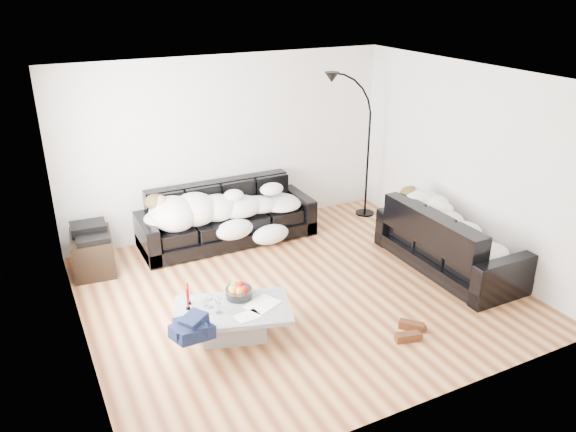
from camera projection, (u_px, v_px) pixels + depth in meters
name	position (u px, v px, depth m)	size (l,w,h in m)	color
ground	(299.00, 291.00, 6.93)	(5.00, 5.00, 0.00)	brown
wall_back	(229.00, 145.00, 8.27)	(5.00, 0.02, 2.60)	silver
wall_left	(70.00, 235.00, 5.38)	(0.02, 4.50, 2.60)	silver
wall_right	(466.00, 163.00, 7.45)	(0.02, 4.50, 2.60)	silver
ceiling	(301.00, 78.00, 5.91)	(5.00, 5.00, 0.00)	white
sofa_back	(227.00, 215.00, 8.11)	(2.52, 0.87, 0.82)	black
sofa_right	(449.00, 239.00, 7.34)	(2.07, 0.89, 0.84)	black
sleeper_back	(228.00, 202.00, 7.98)	(2.13, 0.74, 0.43)	white
sleeper_right	(451.00, 224.00, 7.25)	(1.77, 0.75, 0.43)	white
teal_cushion	(417.00, 202.00, 7.72)	(0.36, 0.30, 0.20)	#094341
coffee_table	(233.00, 322.00, 5.99)	(1.21, 0.71, 0.35)	#939699
fruit_bowl	(239.00, 290.00, 6.09)	(0.29, 0.29, 0.18)	white
wine_glass_a	(210.00, 301.00, 5.91)	(0.07, 0.07, 0.15)	white
wine_glass_b	(206.00, 307.00, 5.78)	(0.07, 0.07, 0.17)	white
wine_glass_c	(219.00, 305.00, 5.81)	(0.08, 0.08, 0.18)	white
candle_left	(187.00, 299.00, 5.86)	(0.05, 0.05, 0.25)	maroon
candle_right	(188.00, 294.00, 5.95)	(0.05, 0.05, 0.25)	maroon
newspaper_a	(262.00, 304.00, 5.99)	(0.35, 0.27, 0.01)	silver
newspaper_b	(248.00, 316.00, 5.78)	(0.25, 0.18, 0.01)	silver
navy_jacket	(193.00, 318.00, 5.43)	(0.40, 0.33, 0.20)	black
shoes	(409.00, 331.00, 6.06)	(0.45, 0.33, 0.10)	#472311
av_cabinet	(93.00, 253.00, 7.34)	(0.50, 0.73, 0.50)	black
stereo	(89.00, 231.00, 7.22)	(0.44, 0.34, 0.13)	black
floor_lamp	(368.00, 153.00, 8.80)	(0.75, 0.30, 2.06)	black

